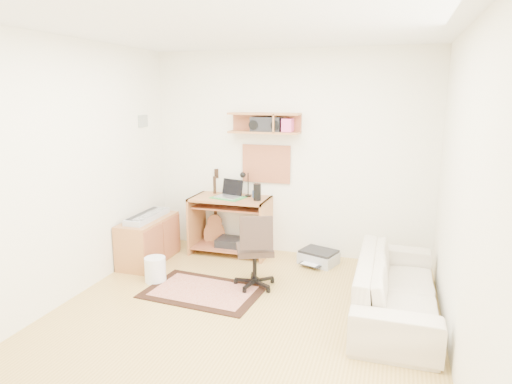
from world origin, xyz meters
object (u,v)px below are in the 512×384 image
(task_chair, at_px, (255,250))
(printer, at_px, (319,257))
(desk, at_px, (231,226))
(sofa, at_px, (397,277))
(cabinet, at_px, (149,240))

(task_chair, xyz_separation_m, printer, (0.55, 0.88, -0.34))
(task_chair, relative_size, printer, 1.96)
(task_chair, bearing_deg, desk, 100.65)
(desk, height_order, task_chair, task_chair)
(sofa, bearing_deg, cabinet, 80.14)
(task_chair, height_order, cabinet, task_chair)
(desk, xyz_separation_m, sofa, (2.09, -1.10, -0.01))
(task_chair, bearing_deg, sofa, -30.26)
(printer, relative_size, sofa, 0.23)
(task_chair, relative_size, cabinet, 0.94)
(task_chair, height_order, printer, task_chair)
(cabinet, height_order, printer, cabinet)
(desk, xyz_separation_m, cabinet, (-0.87, -0.59, -0.10))
(task_chair, distance_m, cabinet, 1.54)
(cabinet, relative_size, sofa, 0.48)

